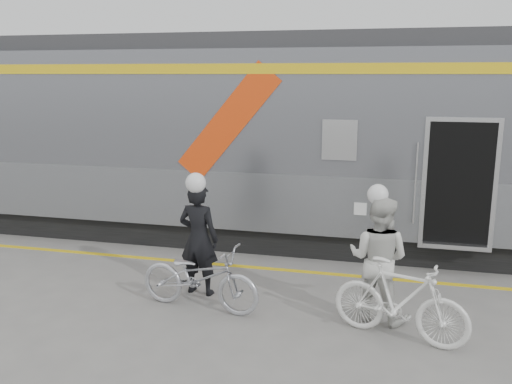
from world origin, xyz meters
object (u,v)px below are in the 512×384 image
(man, at_px, (199,239))
(woman, at_px, (378,259))
(bicycle_left, at_px, (200,277))
(bicycle_right, at_px, (400,300))

(man, bearing_deg, woman, -178.16)
(man, height_order, bicycle_left, man)
(bicycle_left, distance_m, woman, 2.55)
(woman, height_order, bicycle_right, woman)
(man, distance_m, bicycle_left, 0.71)
(man, bearing_deg, bicycle_left, 117.63)
(man, relative_size, bicycle_right, 0.99)
(bicycle_left, bearing_deg, woman, -76.09)
(bicycle_right, bearing_deg, woman, 46.17)
(woman, relative_size, bicycle_right, 0.99)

